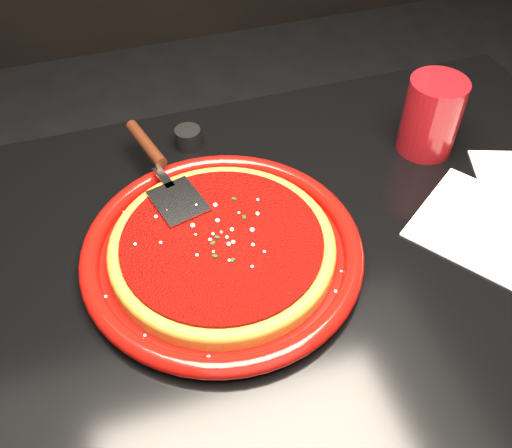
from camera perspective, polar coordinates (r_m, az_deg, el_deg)
The scene contains 11 objects.
table at distance 1.13m, azimuth 2.16°, elevation -15.89°, with size 1.20×0.80×0.75m, color black.
plate at distance 0.81m, azimuth -3.37°, elevation -2.67°, with size 0.40×0.40×0.03m, color #700805.
pizza_crust at distance 0.81m, azimuth -3.39°, elevation -2.46°, with size 0.32×0.32×0.02m, color brown.
pizza_crust_rim at distance 0.80m, azimuth -3.41°, elevation -2.09°, with size 0.32×0.32×0.02m, color brown.
pizza_sauce at distance 0.80m, azimuth -3.43°, elevation -1.82°, with size 0.28×0.28×0.01m, color #5F0705.
parmesan_dusting at distance 0.79m, azimuth -3.45°, elevation -1.44°, with size 0.28×0.28×0.01m, color #FDF5C7, non-canonical shape.
basil_flecks at distance 0.79m, azimuth -3.45°, elevation -1.49°, with size 0.25×0.25×0.00m, color black, non-canonical shape.
pizza_server at distance 0.90m, azimuth -9.41°, elevation 5.51°, with size 0.08×0.29×0.02m, color silver, non-canonical shape.
cup at distance 1.00m, azimuth 17.13°, elevation 10.27°, with size 0.09×0.09×0.13m, color maroon.
napkin_a at distance 0.93m, azimuth 21.70°, elevation -0.13°, with size 0.18×0.18×0.00m, color white.
ramekin at distance 1.00m, azimuth -6.80°, elevation 8.55°, with size 0.04×0.04×0.03m, color black.
Camera 1 is at (-0.20, -0.48, 1.38)m, focal length 40.00 mm.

